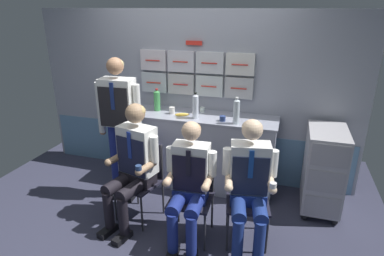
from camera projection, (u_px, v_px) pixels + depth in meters
The scene contains 19 objects.
ground at pixel (152, 233), 3.34m from camera, with size 4.80×4.80×0.04m, color #333448.
galley_bulkhead at pixel (191, 98), 4.20m from camera, with size 4.20×0.14×2.15m.
galley_counter at pixel (200, 150), 4.09m from camera, with size 1.86×0.53×0.93m.
service_trolley at pixel (324, 168), 3.56m from camera, with size 0.40×0.65×0.95m.
folding_chair_left at pixel (144, 172), 3.48m from camera, with size 0.49×0.49×0.83m.
crew_member_left at pixel (133, 160), 3.28m from camera, with size 0.54×0.69×1.29m.
folding_chair_center at pixel (193, 187), 3.19m from camera, with size 0.42×0.42×0.83m.
crew_member_center at pixel (189, 181), 2.99m from camera, with size 0.48×0.59×1.21m.
folding_chair_right at pixel (247, 190), 3.14m from camera, with size 0.47×0.47×0.83m.
crew_member_right at pixel (250, 182), 2.93m from camera, with size 0.51×0.66×1.25m.
crew_member_standing at pixel (119, 118), 3.64m from camera, with size 0.53×0.27×1.67m.
water_bottle_short at pixel (157, 100), 4.08m from camera, with size 0.08×0.08×0.28m.
water_bottle_tall at pixel (236, 111), 3.61m from camera, with size 0.07×0.07×0.31m.
sparkling_bottle_green at pixel (195, 106), 3.78m from camera, with size 0.07×0.07×0.31m.
paper_cup_tan at pixel (202, 109), 4.06m from camera, with size 0.06×0.06×0.06m.
coffee_cup_white at pixel (172, 110), 3.99m from camera, with size 0.07×0.07×0.08m.
coffee_cup_spare at pixel (139, 109), 4.06m from camera, with size 0.06×0.06×0.06m.
espresso_cup_small at pixel (223, 118), 3.73m from camera, with size 0.07×0.07×0.06m.
snack_banana at pixel (182, 115), 3.90m from camera, with size 0.17×0.10×0.04m.
Camera 1 is at (1.20, -2.51, 2.16)m, focal length 30.40 mm.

